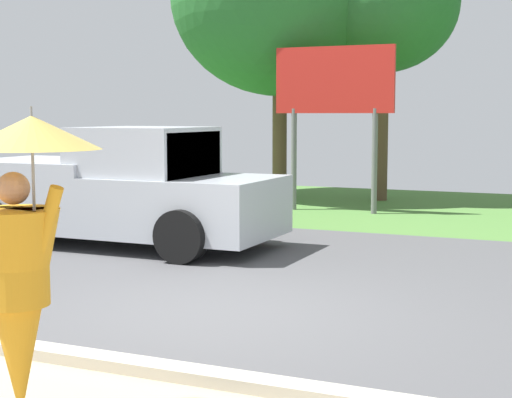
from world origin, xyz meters
TOP-DOWN VIEW (x-y plane):
  - ground_plane at (0.00, 2.95)m, footprint 40.00×22.00m
  - monk_pedestrian at (0.16, -3.16)m, footprint 1.03×0.90m
  - pickup_truck at (-3.28, 3.22)m, footprint 5.20×2.28m
  - roadside_billboard at (-1.48, 8.64)m, footprint 2.60×0.12m
  - tree_left_far at (-1.14, 11.24)m, footprint 3.61×3.61m

SIDE VIEW (x-z plane):
  - ground_plane at x=0.00m, z-range -0.15..0.05m
  - pickup_truck at x=-3.28m, z-range -0.07..1.81m
  - monk_pedestrian at x=0.16m, z-range 0.00..2.13m
  - roadside_billboard at x=-1.48m, z-range 0.80..4.30m
  - tree_left_far at x=-1.14m, z-range 1.50..7.83m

